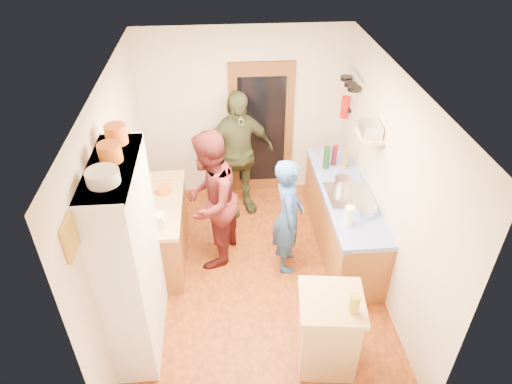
{
  "coord_description": "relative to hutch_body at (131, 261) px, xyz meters",
  "views": [
    {
      "loc": [
        -0.35,
        -4.17,
        4.2
      ],
      "look_at": [
        0.01,
        0.15,
        1.19
      ],
      "focal_mm": 32.0,
      "sensor_mm": 36.0,
      "label": 1
    }
  ],
  "objects": [
    {
      "name": "door_glass",
      "position": [
        1.55,
        2.74,
        -0.05
      ],
      "size": [
        0.7,
        0.02,
        1.7
      ],
      "primitive_type": "cube",
      "color": "black",
      "rests_on": "door_frame"
    },
    {
      "name": "pot_on_hob",
      "position": [
        2.45,
        1.33,
        -0.09
      ],
      "size": [
        0.21,
        0.21,
        0.14
      ],
      "primitive_type": "cylinder",
      "color": "silver",
      "rests_on": "hob"
    },
    {
      "name": "pan_rail",
      "position": [
        2.76,
        2.33,
        0.95
      ],
      "size": [
        0.02,
        0.65,
        0.02
      ],
      "primitive_type": "cylinder",
      "rotation": [
        1.57,
        0.0,
        0.0
      ],
      "color": "silver",
      "rests_on": "wall_right"
    },
    {
      "name": "island_top",
      "position": [
        1.92,
        -0.49,
        -0.22
      ],
      "size": [
        0.69,
        0.69,
        0.05
      ],
      "primitive_type": "cube",
      "rotation": [
        0.0,
        0.0,
        -0.12
      ],
      "color": "tan",
      "rests_on": "island_base"
    },
    {
      "name": "orange_pot_b",
      "position": [
        0.0,
        0.39,
        1.19
      ],
      "size": [
        0.2,
        0.2,
        0.17
      ],
      "primitive_type": "cylinder",
      "color": "orange",
      "rests_on": "hutch_top_shelf"
    },
    {
      "name": "bottle_a",
      "position": [
        2.35,
        1.86,
        -0.04
      ],
      "size": [
        0.09,
        0.09,
        0.33
      ],
      "primitive_type": "cylinder",
      "rotation": [
        0.0,
        0.0,
        0.1
      ],
      "color": "#143F14",
      "rests_on": "right_counter_top"
    },
    {
      "name": "wall_right",
      "position": [
        2.81,
        0.8,
        0.2
      ],
      "size": [
        0.02,
        4.0,
        2.6
      ],
      "primitive_type": "cube",
      "color": "beige",
      "rests_on": "ground"
    },
    {
      "name": "hutch_top_shelf",
      "position": [
        0.0,
        0.0,
        1.08
      ],
      "size": [
        0.4,
        1.14,
        0.04
      ],
      "primitive_type": "cube",
      "color": "white",
      "rests_on": "hutch_body"
    },
    {
      "name": "orange_bowl",
      "position": [
        0.18,
        1.45,
        -0.16
      ],
      "size": [
        0.2,
        0.2,
        0.08
      ],
      "primitive_type": "cylinder",
      "rotation": [
        0.0,
        0.0,
        -0.06
      ],
      "color": "orange",
      "rests_on": "left_counter_top"
    },
    {
      "name": "wall_left",
      "position": [
        -0.21,
        0.8,
        0.2
      ],
      "size": [
        0.02,
        4.0,
        2.6
      ],
      "primitive_type": "cube",
      "color": "beige",
      "rests_on": "ground"
    },
    {
      "name": "left_counter_base",
      "position": [
        0.1,
        1.25,
        -0.68
      ],
      "size": [
        0.6,
        1.4,
        0.85
      ],
      "primitive_type": "cube",
      "color": "#975B2A",
      "rests_on": "ground"
    },
    {
      "name": "floor",
      "position": [
        1.3,
        0.8,
        -1.11
      ],
      "size": [
        3.0,
        4.0,
        0.02
      ],
      "primitive_type": "cube",
      "color": "#924510",
      "rests_on": "ground"
    },
    {
      "name": "door_frame",
      "position": [
        1.55,
        2.77,
        -0.05
      ],
      "size": [
        0.95,
        0.06,
        2.1
      ],
      "primitive_type": "cube",
      "color": "brown",
      "rests_on": "ground"
    },
    {
      "name": "ceiling",
      "position": [
        1.3,
        0.8,
        1.51
      ],
      "size": [
        3.0,
        4.0,
        0.02
      ],
      "primitive_type": "cube",
      "color": "silver",
      "rests_on": "ground"
    },
    {
      "name": "island_base",
      "position": [
        1.92,
        -0.49,
        -0.67
      ],
      "size": [
        0.61,
        0.61,
        0.86
      ],
      "primitive_type": "cube",
      "rotation": [
        0.0,
        0.0,
        -0.12
      ],
      "color": "tan",
      "rests_on": "ground"
    },
    {
      "name": "ext_bracket",
      "position": [
        2.77,
        2.5,
        0.35
      ],
      "size": [
        0.06,
        0.1,
        0.04
      ],
      "primitive_type": "cube",
      "color": "black",
      "rests_on": "wall_right"
    },
    {
      "name": "wall_front",
      "position": [
        1.3,
        -1.21,
        0.2
      ],
      "size": [
        3.0,
        0.02,
        2.6
      ],
      "primitive_type": "cube",
      "color": "beige",
      "rests_on": "ground"
    },
    {
      "name": "right_counter_base",
      "position": [
        2.5,
        1.3,
        -0.68
      ],
      "size": [
        0.6,
        2.2,
        0.84
      ],
      "primitive_type": "cube",
      "color": "#975B2A",
      "rests_on": "ground"
    },
    {
      "name": "picture_frame",
      "position": [
        -0.18,
        -0.75,
        0.95
      ],
      "size": [
        0.03,
        0.25,
        0.3
      ],
      "primitive_type": "cube",
      "color": "gold",
      "rests_on": "wall_left"
    },
    {
      "name": "person_hob",
      "position": [
        1.74,
        0.96,
        -0.32
      ],
      "size": [
        0.43,
        0.6,
        1.57
      ],
      "primitive_type": "imported",
      "rotation": [
        0.0,
        0.0,
        1.48
      ],
      "color": "#264A8A",
      "rests_on": "ground"
    },
    {
      "name": "radio",
      "position": [
        2.67,
        1.25,
        0.69
      ],
      "size": [
        0.24,
        0.31,
        0.15
      ],
      "primitive_type": "cube",
      "rotation": [
        0.0,
        0.0,
        -0.05
      ],
      "color": "silver",
      "rests_on": "wall_shelf"
    },
    {
      "name": "toaster",
      "position": [
        0.15,
        0.78,
        -0.12
      ],
      "size": [
        0.23,
        0.16,
        0.16
      ],
      "primitive_type": "cube",
      "rotation": [
        0.0,
        0.0,
        -0.07
      ],
      "color": "white",
      "rests_on": "left_counter_top"
    },
    {
      "name": "pan_hang_a",
      "position": [
        2.7,
        2.15,
        0.82
      ],
      "size": [
        0.18,
        0.18,
        0.05
      ],
      "primitive_type": "cylinder",
      "color": "black",
      "rests_on": "pan_rail"
    },
    {
      "name": "pan_hang_c",
      "position": [
        2.7,
        2.55,
        0.81
      ],
      "size": [
        0.17,
        0.17,
        0.05
      ],
      "primitive_type": "cylinder",
      "color": "black",
      "rests_on": "pan_rail"
    },
    {
      "name": "oil_jar",
      "position": [
        2.08,
        -0.63,
        -0.09
      ],
      "size": [
        0.11,
        0.11,
        0.2
      ],
      "primitive_type": "cylinder",
      "rotation": [
        0.0,
        0.0,
        -0.12
      ],
      "color": "#AD9E2D",
      "rests_on": "island_top"
    },
    {
      "name": "bottle_c",
      "position": [
        2.61,
        1.84,
        -0.05
      ],
      "size": [
        0.09,
        0.09,
        0.3
      ],
      "primitive_type": "cylinder",
      "rotation": [
        0.0,
        0.0,
        -0.24
      ],
      "color": "olive",
      "rests_on": "right_counter_top"
    },
    {
      "name": "plate_stack",
      "position": [
        0.0,
        -0.27,
        1.16
      ],
      "size": [
        0.27,
        0.27,
        0.11
      ],
      "primitive_type": "cylinder",
      "color": "white",
      "rests_on": "hutch_top_shelf"
    },
    {
      "name": "fire_extinguisher",
      "position": [
        2.71,
        2.5,
        0.4
      ],
      "size": [
        0.11,
        0.11,
        0.32
      ],
      "primitive_type": "cylinder",
      "color": "red",
      "rests_on": "wall_right"
    },
    {
      "name": "hob",
      "position": [
        2.5,
        1.16,
        -0.18
      ],
      "size": [
        0.55,
        0.58,
        0.04
      ],
      "primitive_type": "cube",
      "color": "silver",
      "rests_on": "right_counter_top"
    },
    {
      "name": "person_back",
      "position": [
        1.17,
        2.24,
        -0.15
      ],
      "size": [
        1.21,
        0.81,
        1.9
      ],
      "primitive_type": "imported",
      "rotation": [
        0.0,
        0.0,
        0.34
      ],
      "color": "#31371F",
      "rests_on": "ground"
    },
    {
      "name": "orange_pot_a",
      "position": [
        0.0,
        0.08,
        1.18
      ],
      "size": [
        0.2,
        0.2,
        0.16
      ],
      "primitive_type": "cylinder",
      "color": "orange",
      "rests_on": "hutch_top_shelf"
    },
    {
      "name": "kettle",
      "position": [
        0.05,
        1.06,
        -0.11
      ],
      "size": [
        0.17,
        0.17,
        0.18
      ],
      "primitive_type": "cylinder",
      "rotation": [
        0.0,
        0.0,
        0.07
      ],
      "color": "white",
      "rests_on": "left_counter_top"
    },
    {
      "name": "cutting_board",
      "position": [
        1.87,
        -0.44,
        -0.21
      ],
      "size": [
        0.38,
        0.32,
        0.02
      ],
      "primitive_type": "cube",
      "rotation": [
        0.0,
        0.0,
        -0.12
      ],
      "color": "white",
      "rests_on": "island_top"
    },
    {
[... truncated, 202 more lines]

